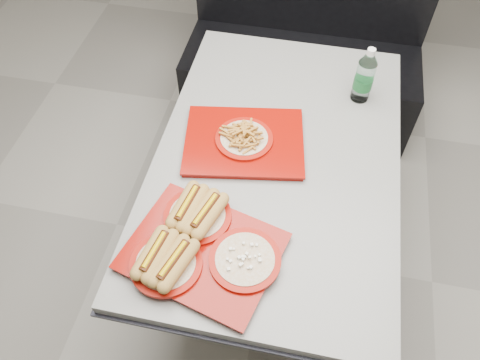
% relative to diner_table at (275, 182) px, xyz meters
% --- Properties ---
extents(ground, '(6.00, 6.00, 0.00)m').
position_rel_diner_table_xyz_m(ground, '(0.00, 0.00, -0.58)').
color(ground, gray).
rests_on(ground, ground).
extents(diner_table, '(0.92, 1.42, 0.75)m').
position_rel_diner_table_xyz_m(diner_table, '(0.00, 0.00, 0.00)').
color(diner_table, black).
rests_on(diner_table, ground).
extents(booth_bench, '(1.30, 0.57, 1.35)m').
position_rel_diner_table_xyz_m(booth_bench, '(0.00, 1.09, -0.18)').
color(booth_bench, black).
rests_on(booth_bench, ground).
extents(tray_near, '(0.54, 0.47, 0.10)m').
position_rel_diner_table_xyz_m(tray_near, '(-0.19, -0.45, 0.20)').
color(tray_near, '#830A03').
rests_on(tray_near, diner_table).
extents(tray_far, '(0.50, 0.42, 0.09)m').
position_rel_diner_table_xyz_m(tray_far, '(-0.13, 0.03, 0.19)').
color(tray_far, '#830A03').
rests_on(tray_far, diner_table).
extents(water_bottle, '(0.08, 0.08, 0.24)m').
position_rel_diner_table_xyz_m(water_bottle, '(0.28, 0.38, 0.27)').
color(water_bottle, silver).
rests_on(water_bottle, diner_table).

